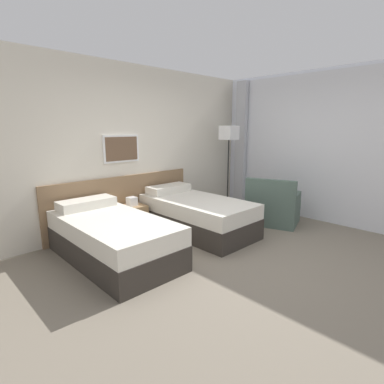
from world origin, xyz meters
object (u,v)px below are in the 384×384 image
armchair (273,209)px  bed_near_window (196,215)px  bed_near_door (113,238)px  floor_lamp (229,138)px  nightstand (133,218)px

armchair → bed_near_window: bearing=44.6°
bed_near_door → floor_lamp: floor_lamp is taller
bed_near_door → floor_lamp: 3.16m
bed_near_window → armchair: bearing=-26.5°
nightstand → armchair: (2.05, -1.36, 0.03)m
bed_near_window → floor_lamp: 1.87m
bed_near_window → bed_near_door: bearing=180.0°
bed_near_door → nightstand: bearing=43.1°
nightstand → floor_lamp: 2.48m
bed_near_window → armchair: 1.44m
bed_near_door → bed_near_window: size_ratio=1.00×
bed_near_window → floor_lamp: (1.35, 0.45, 1.21)m
bed_near_window → nightstand: bearing=136.9°
bed_near_door → floor_lamp: size_ratio=1.11×
nightstand → bed_near_door: bearing=-136.9°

